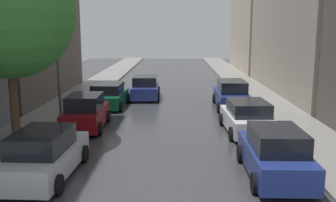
% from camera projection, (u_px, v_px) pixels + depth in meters
% --- Properties ---
extents(ground_plane, '(28.00, 72.00, 0.04)m').
position_uv_depth(ground_plane, '(170.00, 93.00, 30.46)').
color(ground_plane, '#373739').
extents(sidewalk_left, '(3.00, 72.00, 0.15)m').
position_uv_depth(sidewalk_left, '(87.00, 91.00, 30.56)').
color(sidewalk_left, gray).
rests_on(sidewalk_left, ground).
extents(sidewalk_right, '(3.00, 72.00, 0.15)m').
position_uv_depth(sidewalk_right, '(253.00, 92.00, 30.31)').
color(sidewalk_right, gray).
rests_on(sidewalk_right, ground).
extents(parked_car_left_nearest, '(2.16, 4.53, 1.64)m').
position_uv_depth(parked_car_left_nearest, '(44.00, 155.00, 12.93)').
color(parked_car_left_nearest, '#B2B7BF').
rests_on(parked_car_left_nearest, ground).
extents(parked_car_left_second, '(2.05, 4.09, 1.74)m').
position_uv_depth(parked_car_left_second, '(86.00, 113.00, 19.26)').
color(parked_car_left_second, maroon).
rests_on(parked_car_left_second, ground).
extents(parked_car_left_third, '(2.26, 4.32, 1.53)m').
position_uv_depth(parked_car_left_third, '(108.00, 96.00, 24.65)').
color(parked_car_left_third, '#0C4C2D').
rests_on(parked_car_left_third, ground).
extents(parked_car_right_nearest, '(2.04, 4.32, 1.70)m').
position_uv_depth(parked_car_right_nearest, '(275.00, 154.00, 12.93)').
color(parked_car_right_nearest, navy).
rests_on(parked_car_right_nearest, ground).
extents(parked_car_right_second, '(2.30, 4.37, 1.57)m').
position_uv_depth(parked_car_right_second, '(247.00, 118.00, 18.49)').
color(parked_car_right_second, silver).
rests_on(parked_car_right_second, ground).
extents(parked_car_right_third, '(2.07, 4.75, 1.76)m').
position_uv_depth(parked_car_right_third, '(231.00, 95.00, 24.42)').
color(parked_car_right_third, navy).
rests_on(parked_car_right_third, ground).
extents(car_midroad, '(2.18, 4.45, 1.63)m').
position_uv_depth(car_midroad, '(145.00, 88.00, 27.80)').
color(car_midroad, navy).
rests_on(car_midroad, ground).
extents(street_tree_left, '(5.37, 5.37, 8.10)m').
position_uv_depth(street_tree_left, '(8.00, 12.00, 15.49)').
color(street_tree_left, '#513823').
rests_on(street_tree_left, sidewalk_left).
extents(lamp_post_left, '(0.60, 0.28, 6.69)m').
position_uv_depth(lamp_post_left, '(57.00, 47.00, 19.70)').
color(lamp_post_left, '#595B60').
rests_on(lamp_post_left, sidewalk_left).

